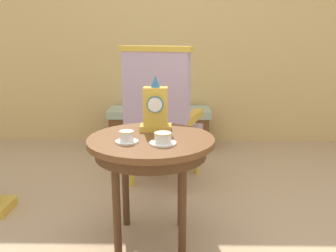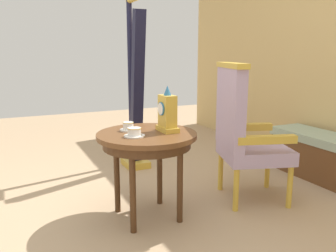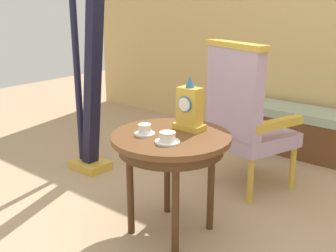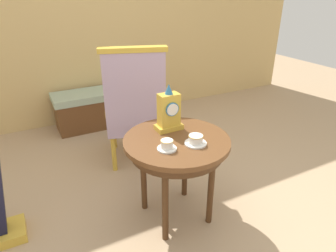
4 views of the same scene
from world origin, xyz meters
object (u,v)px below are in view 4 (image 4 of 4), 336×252
at_px(armchair, 135,106).
at_px(window_bench, 101,107).
at_px(side_table, 177,149).
at_px(teacup_right, 196,140).
at_px(mantel_clock, 169,112).
at_px(teacup_left, 167,145).

relative_size(armchair, window_bench, 1.03).
bearing_deg(side_table, teacup_right, -57.58).
bearing_deg(window_bench, mantel_clock, -88.39).
height_order(teacup_left, window_bench, teacup_left).
bearing_deg(mantel_clock, window_bench, 91.61).
height_order(side_table, teacup_left, teacup_left).
bearing_deg(teacup_right, armchair, 92.87).
relative_size(teacup_right, armchair, 0.13).
bearing_deg(window_bench, armchair, -86.84).
distance_m(side_table, armchair, 0.84).
bearing_deg(mantel_clock, teacup_right, -78.37).
height_order(teacup_left, mantel_clock, mantel_clock).
distance_m(teacup_right, mantel_clock, 0.30).
bearing_deg(teacup_right, mantel_clock, 101.63).
bearing_deg(teacup_left, teacup_right, -6.77).
xyz_separation_m(teacup_left, mantel_clock, (0.14, 0.25, 0.11)).
xyz_separation_m(mantel_clock, window_bench, (-0.05, 1.71, -0.56)).
distance_m(side_table, mantel_clock, 0.26).
height_order(teacup_right, window_bench, teacup_right).
distance_m(mantel_clock, armchair, 0.71).
bearing_deg(teacup_left, side_table, 38.13).
xyz_separation_m(side_table, armchair, (0.03, 0.84, 0.02)).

